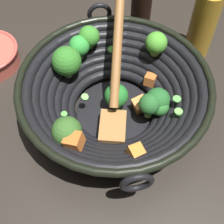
{
  "coord_description": "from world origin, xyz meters",
  "views": [
    {
      "loc": [
        -0.32,
        -0.2,
        0.56
      ],
      "look_at": [
        -0.02,
        -0.01,
        0.03
      ],
      "focal_mm": 51.75,
      "sensor_mm": 36.0,
      "label": 1
    }
  ],
  "objects": [
    {
      "name": "wok",
      "position": [
        0.0,
        0.0,
        0.07
      ],
      "size": [
        0.37,
        0.37,
        0.21
      ],
      "color": "black",
      "rests_on": "ground"
    },
    {
      "name": "soy_sauce_bottle",
      "position": [
        0.24,
        0.08,
        0.08
      ],
      "size": [
        0.05,
        0.05,
        0.19
      ],
      "color": "black",
      "rests_on": "ground"
    },
    {
      "name": "cooking_oil_bottle",
      "position": [
        0.26,
        -0.07,
        0.09
      ],
      "size": [
        0.06,
        0.06,
        0.22
      ],
      "color": "#AD7F23",
      "rests_on": "ground"
    },
    {
      "name": "ground_plane",
      "position": [
        0.0,
        0.0,
        0.0
      ],
      "size": [
        4.0,
        4.0,
        0.0
      ],
      "primitive_type": "plane",
      "color": "#28231E"
    }
  ]
}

